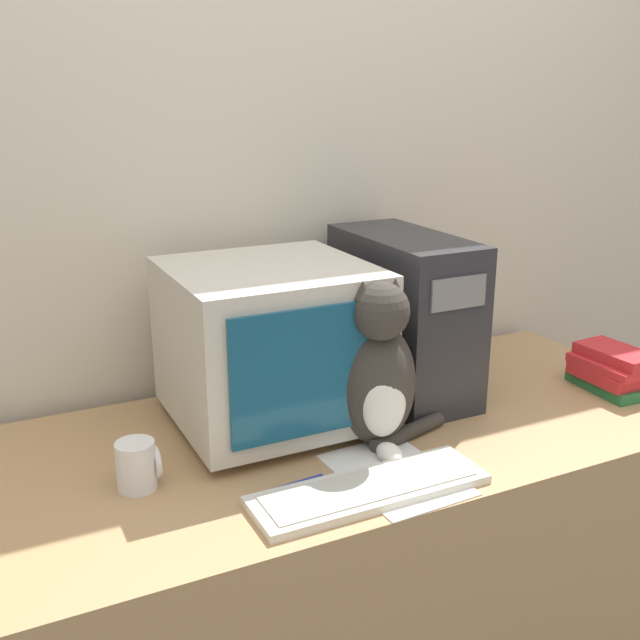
{
  "coord_description": "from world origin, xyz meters",
  "views": [
    {
      "loc": [
        -0.78,
        -1.01,
        1.53
      ],
      "look_at": [
        -0.09,
        0.4,
        1.03
      ],
      "focal_mm": 42.0,
      "sensor_mm": 36.0,
      "label": 1
    }
  ],
  "objects_px": {
    "keyboard": "(369,489)",
    "book_stack": "(613,370)",
    "crt_monitor": "(270,344)",
    "cat": "(376,374)",
    "pen": "(290,485)",
    "mug": "(138,465)",
    "computer_tower": "(403,315)"
  },
  "relations": [
    {
      "from": "book_stack",
      "to": "pen",
      "type": "distance_m",
      "value": 0.97
    },
    {
      "from": "keyboard",
      "to": "pen",
      "type": "xyz_separation_m",
      "value": [
        -0.13,
        0.09,
        -0.01
      ]
    },
    {
      "from": "keyboard",
      "to": "computer_tower",
      "type": "bearing_deg",
      "value": 51.34
    },
    {
      "from": "crt_monitor",
      "to": "cat",
      "type": "bearing_deg",
      "value": -51.28
    },
    {
      "from": "book_stack",
      "to": "pen",
      "type": "height_order",
      "value": "book_stack"
    },
    {
      "from": "pen",
      "to": "mug",
      "type": "xyz_separation_m",
      "value": [
        -0.27,
        0.13,
        0.05
      ]
    },
    {
      "from": "keyboard",
      "to": "cat",
      "type": "relative_size",
      "value": 1.25
    },
    {
      "from": "cat",
      "to": "book_stack",
      "type": "xyz_separation_m",
      "value": [
        0.72,
        -0.01,
        -0.11
      ]
    },
    {
      "from": "book_stack",
      "to": "keyboard",
      "type": "bearing_deg",
      "value": -168.01
    },
    {
      "from": "book_stack",
      "to": "computer_tower",
      "type": "bearing_deg",
      "value": 153.86
    },
    {
      "from": "crt_monitor",
      "to": "cat",
      "type": "height_order",
      "value": "cat"
    },
    {
      "from": "crt_monitor",
      "to": "book_stack",
      "type": "relative_size",
      "value": 2.08
    },
    {
      "from": "computer_tower",
      "to": "keyboard",
      "type": "height_order",
      "value": "computer_tower"
    },
    {
      "from": "computer_tower",
      "to": "mug",
      "type": "height_order",
      "value": "computer_tower"
    },
    {
      "from": "crt_monitor",
      "to": "computer_tower",
      "type": "relative_size",
      "value": 0.98
    },
    {
      "from": "crt_monitor",
      "to": "book_stack",
      "type": "height_order",
      "value": "crt_monitor"
    },
    {
      "from": "book_stack",
      "to": "cat",
      "type": "bearing_deg",
      "value": 179.53
    },
    {
      "from": "computer_tower",
      "to": "book_stack",
      "type": "distance_m",
      "value": 0.57
    },
    {
      "from": "computer_tower",
      "to": "pen",
      "type": "distance_m",
      "value": 0.61
    },
    {
      "from": "pen",
      "to": "mug",
      "type": "distance_m",
      "value": 0.3
    },
    {
      "from": "keyboard",
      "to": "book_stack",
      "type": "xyz_separation_m",
      "value": [
        0.83,
        0.18,
        0.04
      ]
    },
    {
      "from": "keyboard",
      "to": "cat",
      "type": "xyz_separation_m",
      "value": [
        0.12,
        0.18,
        0.16
      ]
    },
    {
      "from": "computer_tower",
      "to": "mug",
      "type": "distance_m",
      "value": 0.78
    },
    {
      "from": "pen",
      "to": "mug",
      "type": "relative_size",
      "value": 1.51
    },
    {
      "from": "computer_tower",
      "to": "keyboard",
      "type": "xyz_separation_m",
      "value": [
        -0.34,
        -0.42,
        -0.2
      ]
    },
    {
      "from": "pen",
      "to": "computer_tower",
      "type": "bearing_deg",
      "value": 35.31
    },
    {
      "from": "pen",
      "to": "book_stack",
      "type": "bearing_deg",
      "value": 5.12
    },
    {
      "from": "cat",
      "to": "mug",
      "type": "height_order",
      "value": "cat"
    },
    {
      "from": "crt_monitor",
      "to": "computer_tower",
      "type": "height_order",
      "value": "computer_tower"
    },
    {
      "from": "book_stack",
      "to": "mug",
      "type": "distance_m",
      "value": 1.23
    },
    {
      "from": "cat",
      "to": "book_stack",
      "type": "relative_size",
      "value": 1.81
    },
    {
      "from": "computer_tower",
      "to": "mug",
      "type": "relative_size",
      "value": 4.54
    }
  ]
}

